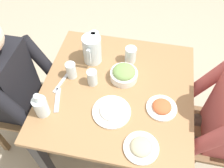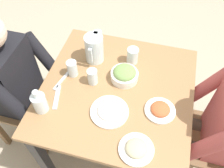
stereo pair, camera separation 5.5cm
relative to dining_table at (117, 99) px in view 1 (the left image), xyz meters
name	(u,v)px [view 1 (the left image)]	position (x,y,z in m)	size (l,w,h in m)	color
ground_plane	(116,140)	(0.00, 0.00, -0.62)	(8.00, 8.00, 0.00)	tan
dining_table	(117,99)	(0.00, 0.00, 0.00)	(0.92, 0.92, 0.74)	#997047
chair_near	(5,99)	(0.08, -0.78, -0.10)	(0.40, 0.40, 0.90)	brown
diner_near	(27,91)	(0.08, -0.58, 0.04)	(0.48, 0.53, 1.19)	black
diner_far	(211,118)	(0.05, 0.58, 0.04)	(0.48, 0.53, 1.19)	#B24C4C
water_pitcher	(92,49)	(-0.20, -0.20, 0.22)	(0.16, 0.12, 0.19)	silver
salad_bowl	(124,74)	(-0.09, 0.02, 0.16)	(0.17, 0.17, 0.09)	white
plate_yoghurt	(112,111)	(0.17, 0.00, 0.14)	(0.22, 0.22, 0.04)	white
plate_rice_curry	(162,107)	(0.09, 0.27, 0.14)	(0.18, 0.18, 0.05)	white
plate_beans	(141,147)	(0.35, 0.19, 0.14)	(0.18, 0.18, 0.04)	white
water_glass_far_right	(95,39)	(-0.35, -0.23, 0.18)	(0.06, 0.06, 0.11)	silver
water_glass_near_right	(92,78)	(-0.01, -0.16, 0.17)	(0.06, 0.06, 0.10)	silver
water_glass_by_pitcher	(131,55)	(-0.25, 0.04, 0.18)	(0.07, 0.07, 0.11)	silver
water_glass_far_left	(71,70)	(-0.04, -0.30, 0.18)	(0.06, 0.06, 0.11)	silver
oil_carafe	(41,107)	(0.25, -0.38, 0.18)	(0.08, 0.08, 0.16)	silver
fork_near	(57,100)	(0.16, -0.33, 0.13)	(0.17, 0.03, 0.01)	silver
knife_near	(62,82)	(0.02, -0.35, 0.13)	(0.18, 0.02, 0.01)	silver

